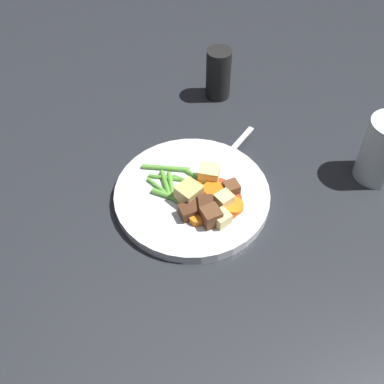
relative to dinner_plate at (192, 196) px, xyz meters
name	(u,v)px	position (x,y,z in m)	size (l,w,h in m)	color
ground_plane	(192,199)	(0.00, 0.00, -0.01)	(3.00, 3.00, 0.00)	#26282D
dinner_plate	(192,196)	(0.00, 0.00, 0.00)	(0.26, 0.26, 0.02)	white
stew_sauce	(210,200)	(0.03, -0.01, 0.01)	(0.10, 0.10, 0.00)	#93381E
carrot_slice_0	(213,191)	(0.03, 0.01, 0.02)	(0.03, 0.03, 0.01)	orange
carrot_slice_1	(192,189)	(0.00, 0.00, 0.01)	(0.04, 0.04, 0.01)	orange
carrot_slice_2	(197,218)	(0.02, -0.05, 0.01)	(0.02, 0.02, 0.01)	orange
carrot_slice_3	(233,206)	(0.07, -0.01, 0.01)	(0.03, 0.03, 0.01)	orange
potato_chunk_0	(209,174)	(0.02, 0.03, 0.02)	(0.03, 0.03, 0.03)	#EAD68C
potato_chunk_1	(224,201)	(0.06, -0.01, 0.02)	(0.03, 0.02, 0.03)	#EAD68C
potato_chunk_2	(221,218)	(0.06, -0.05, 0.02)	(0.02, 0.02, 0.02)	#EAD68C
potato_chunk_3	(186,193)	(0.00, -0.02, 0.02)	(0.03, 0.04, 0.03)	#DBBC6B
meat_chunk_0	(231,188)	(0.06, 0.02, 0.02)	(0.02, 0.02, 0.02)	brown
meat_chunk_1	(211,216)	(0.05, -0.05, 0.02)	(0.03, 0.03, 0.03)	brown
meat_chunk_2	(190,211)	(0.01, -0.05, 0.02)	(0.02, 0.03, 0.02)	#4C2B19
meat_chunk_3	(206,207)	(0.03, -0.03, 0.02)	(0.02, 0.03, 0.03)	#4C2B19
green_bean_0	(166,168)	(-0.06, 0.04, 0.01)	(0.01, 0.01, 0.08)	#66AD42
green_bean_1	(167,183)	(-0.05, 0.00, 0.01)	(0.01, 0.01, 0.06)	#599E38
green_bean_2	(171,186)	(-0.04, 0.00, 0.01)	(0.01, 0.01, 0.06)	#66AD42
green_bean_3	(162,190)	(-0.05, -0.01, 0.01)	(0.01, 0.01, 0.07)	#66AD42
green_bean_4	(170,196)	(-0.03, -0.02, 0.01)	(0.01, 0.01, 0.07)	#66AD42
green_bean_5	(167,178)	(-0.05, 0.02, 0.01)	(0.01, 0.01, 0.06)	#599E38
green_bean_6	(195,177)	(0.00, 0.03, 0.01)	(0.01, 0.01, 0.06)	#599E38
green_bean_7	(189,182)	(-0.01, 0.02, 0.01)	(0.01, 0.01, 0.06)	#66AD42
fork	(225,158)	(0.03, 0.09, 0.01)	(0.07, 0.17, 0.00)	silver
water_glass	(383,150)	(0.29, 0.14, 0.05)	(0.07, 0.07, 0.12)	silver
pepper_mill	(218,74)	(-0.03, 0.28, 0.04)	(0.05, 0.05, 0.10)	black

